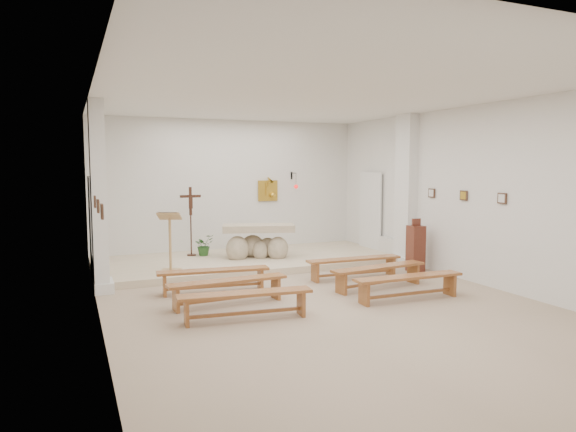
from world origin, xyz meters
name	(u,v)px	position (x,y,z in m)	size (l,w,h in m)	color
ground	(313,299)	(0.00, 0.00, 0.00)	(7.00, 10.00, 0.00)	tan
wall_left	(97,205)	(-3.49, 0.00, 1.75)	(0.02, 10.00, 3.50)	silver
wall_right	(472,194)	(3.49, 0.00, 1.75)	(0.02, 10.00, 3.50)	silver
wall_back	(230,188)	(0.00, 4.99, 1.75)	(7.00, 0.02, 3.50)	silver
ceiling	(314,96)	(0.00, 0.00, 3.49)	(7.00, 10.00, 0.02)	silver
sanctuary_platform	(249,261)	(0.00, 3.50, 0.07)	(6.98, 3.00, 0.15)	beige
pilaster_left	(99,197)	(-3.37, 2.00, 1.75)	(0.26, 0.55, 3.50)	white
pilaster_right	(406,190)	(3.37, 2.00, 1.75)	(0.26, 0.55, 3.50)	white
gold_wall_relief	(268,191)	(1.05, 4.96, 1.65)	(0.55, 0.04, 0.55)	gold
sanctuary_lamp	(295,185)	(1.75, 4.71, 1.81)	(0.11, 0.36, 0.44)	black
station_frame_left_front	(102,212)	(-3.47, -0.80, 1.72)	(0.03, 0.20, 0.20)	#432A1D
station_frame_left_mid	(98,206)	(-3.47, 0.20, 1.72)	(0.03, 0.20, 0.20)	#432A1D
station_frame_left_rear	(95,202)	(-3.47, 1.20, 1.72)	(0.03, 0.20, 0.20)	#432A1D
station_frame_right_front	(502,198)	(3.47, -0.80, 1.72)	(0.03, 0.20, 0.20)	#432A1D
station_frame_right_mid	(464,195)	(3.47, 0.20, 1.72)	(0.03, 0.20, 0.20)	#432A1D
station_frame_right_rear	(432,193)	(3.47, 1.20, 1.72)	(0.03, 0.20, 0.20)	#432A1D
radiator_left	(96,270)	(-3.43, 2.70, 0.27)	(0.10, 0.85, 0.52)	silver
radiator_right	(390,248)	(3.43, 2.70, 0.27)	(0.10, 0.85, 0.52)	silver
altar	(258,244)	(0.19, 3.41, 0.48)	(1.79, 1.11, 0.86)	#C4AF95
lectern	(170,242)	(-2.01, 2.53, 0.78)	(0.55, 0.51, 1.27)	tan
crucifix_stand	(191,216)	(-1.19, 4.30, 1.11)	(0.50, 0.22, 1.66)	#3B1C12
potted_plant	(204,245)	(-0.91, 4.18, 0.40)	(0.46, 0.40, 0.51)	#265522
donation_pedestal	(416,248)	(3.10, 1.23, 0.51)	(0.32, 0.32, 1.17)	#5A2719
bench_left_front	(214,275)	(-1.48, 1.12, 0.32)	(2.06, 0.56, 0.43)	#9A5E2C
bench_right_front	(354,263)	(1.48, 1.12, 0.32)	(2.04, 0.39, 0.43)	#9A5E2C
bench_left_second	(228,286)	(-1.48, 0.19, 0.32)	(2.05, 0.44, 0.43)	#9A5E2C
bench_right_second	(379,272)	(1.48, 0.19, 0.32)	(2.06, 0.57, 0.43)	#9A5E2C
bench_left_third	(246,299)	(-1.48, -0.73, 0.32)	(2.06, 0.55, 0.43)	#9A5E2C
bench_right_third	(409,282)	(1.48, -0.73, 0.32)	(2.04, 0.37, 0.43)	#9A5E2C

